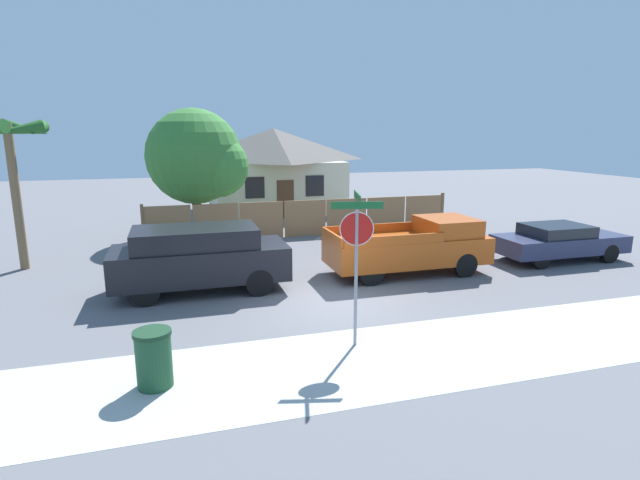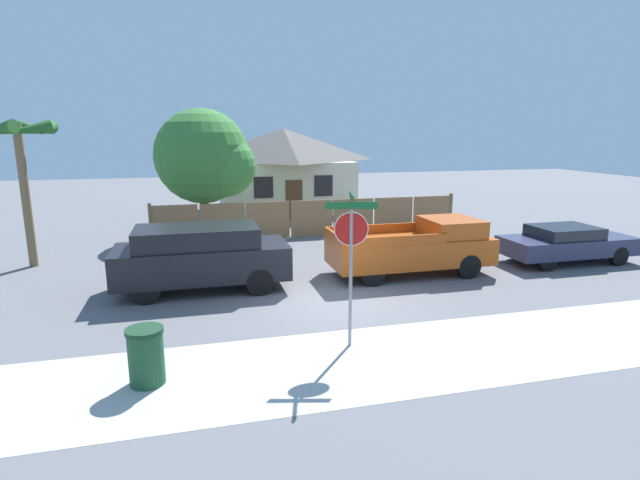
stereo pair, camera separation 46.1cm
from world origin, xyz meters
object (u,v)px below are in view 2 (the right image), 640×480
object	(u,v)px
house	(284,168)
orange_pickup	(416,247)
parked_sedan	(567,243)
trash_bin	(146,356)
stop_sign	(351,243)
oak_tree	(207,159)
palm_tree	(19,142)
red_suv	(201,256)

from	to	relation	value
house	orange_pickup	distance (m)	14.48
parked_sedan	trash_bin	bearing A→B (deg)	-158.16
stop_sign	trash_bin	xyz separation A→B (m)	(-4.07, -0.66, -1.71)
oak_tree	orange_pickup	bearing A→B (deg)	-52.33
palm_tree	stop_sign	size ratio (longest dim) A/B	1.48
stop_sign	palm_tree	bearing A→B (deg)	147.52
house	orange_pickup	world-z (taller)	house
oak_tree	house	bearing A→B (deg)	54.86
red_suv	orange_pickup	world-z (taller)	red_suv
orange_pickup	trash_bin	world-z (taller)	orange_pickup
oak_tree	red_suv	distance (m)	8.27
house	stop_sign	distance (m)	19.17
oak_tree	orange_pickup	xyz separation A→B (m)	(6.11, -7.92, -2.47)
oak_tree	palm_tree	xyz separation A→B (m)	(-6.05, -3.82, 0.80)
oak_tree	parked_sedan	world-z (taller)	oak_tree
red_suv	parked_sedan	world-z (taller)	red_suv
trash_bin	orange_pickup	bearing A→B (deg)	34.72
palm_tree	parked_sedan	bearing A→B (deg)	-12.91
parked_sedan	stop_sign	size ratio (longest dim) A/B	1.40
oak_tree	red_suv	size ratio (longest dim) A/B	1.12
house	orange_pickup	xyz separation A→B (m)	(1.62, -14.31, -1.54)
house	trash_bin	xyz separation A→B (m)	(-6.17, -19.71, -1.88)
orange_pickup	trash_bin	bearing A→B (deg)	-145.21
house	palm_tree	bearing A→B (deg)	-135.93
orange_pickup	parked_sedan	size ratio (longest dim) A/B	1.12
palm_tree	trash_bin	xyz separation A→B (m)	(4.38, -9.50, -3.61)
red_suv	oak_tree	bearing A→B (deg)	86.12
parked_sedan	red_suv	bearing A→B (deg)	-179.93
stop_sign	trash_bin	distance (m)	4.46
palm_tree	parked_sedan	world-z (taller)	palm_tree
oak_tree	parked_sedan	distance (m)	14.49
house	red_suv	bearing A→B (deg)	-109.42
house	red_suv	xyz separation A→B (m)	(-5.04, -14.31, -1.40)
oak_tree	orange_pickup	size ratio (longest dim) A/B	1.07
house	oak_tree	distance (m)	7.87
orange_pickup	stop_sign	world-z (taller)	stop_sign
trash_bin	stop_sign	bearing A→B (deg)	9.18
palm_tree	parked_sedan	size ratio (longest dim) A/B	1.06
orange_pickup	parked_sedan	bearing A→B (deg)	0.07
trash_bin	parked_sedan	bearing A→B (deg)	21.77
house	parked_sedan	distance (m)	16.17
red_suv	house	bearing A→B (deg)	70.65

